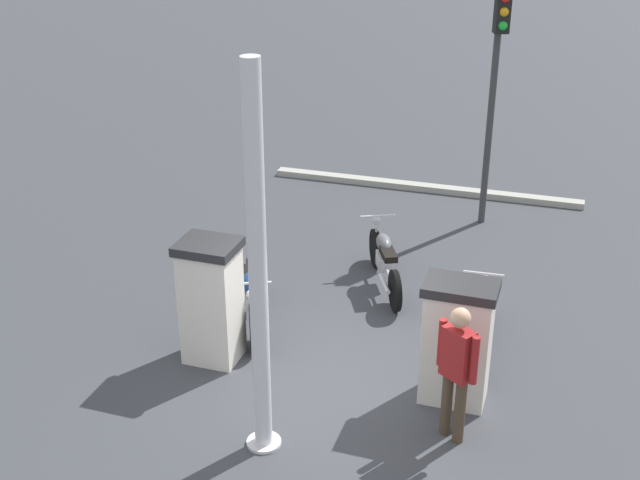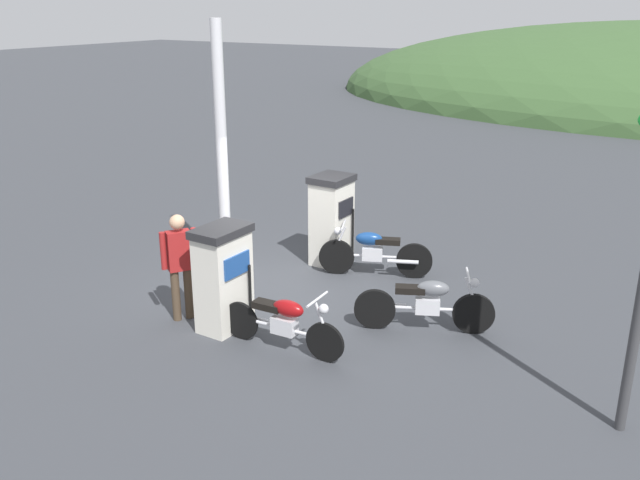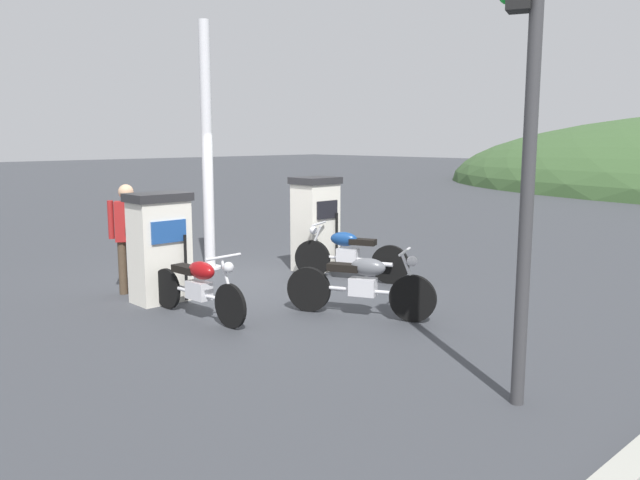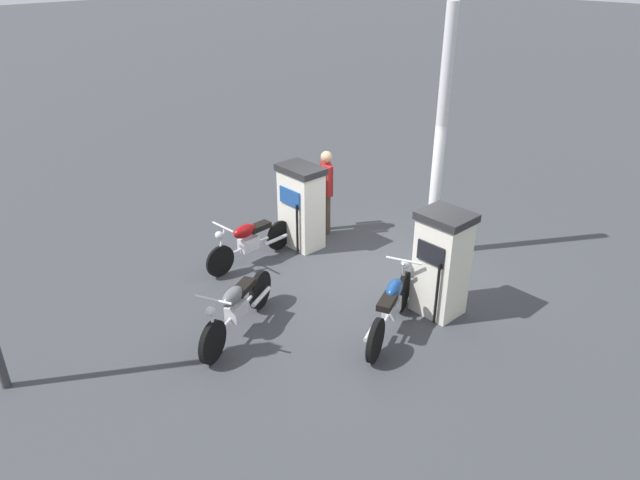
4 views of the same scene
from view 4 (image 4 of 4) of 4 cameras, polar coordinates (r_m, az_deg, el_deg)
The scene contains 8 objects.
ground_plane at distance 10.52m, azimuth 4.63°, elevation -3.11°, with size 120.00×120.00×0.00m, color #383A3F.
fuel_pump_near at distance 11.08m, azimuth -1.85°, elevation 3.33°, with size 0.64×0.89×1.62m.
fuel_pump_far at distance 9.17m, azimuth 11.78°, elevation -2.23°, with size 0.71×0.78×1.71m.
motorcycle_near_pump at distance 10.65m, azimuth -6.95°, elevation 0.01°, with size 1.98×0.56×0.93m.
motorcycle_far_pump at distance 8.77m, azimuth 6.97°, elevation -6.38°, with size 1.92×0.92×0.96m.
motorcycle_extra at distance 8.77m, azimuth -8.14°, elevation -6.55°, with size 1.94×1.00×0.95m.
attendant_person at distance 11.56m, azimuth 0.62°, elevation 5.26°, with size 0.39×0.52×1.71m.
canopy_support_pole at distance 10.49m, azimuth 11.61°, elevation 9.22°, with size 0.40×0.40×4.47m.
Camera 4 is at (6.92, 5.95, 5.23)m, focal length 32.78 mm.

